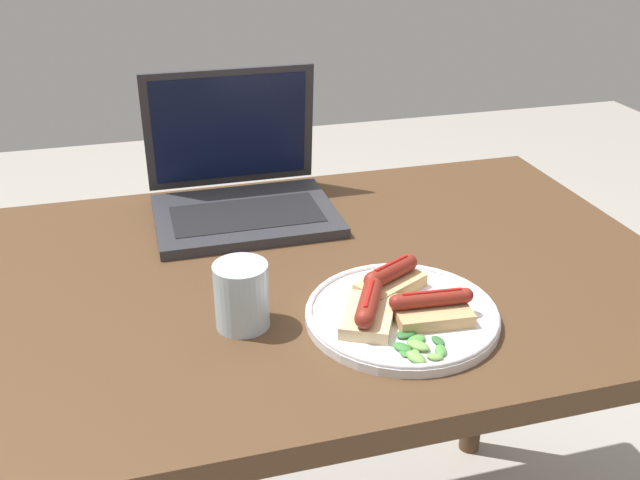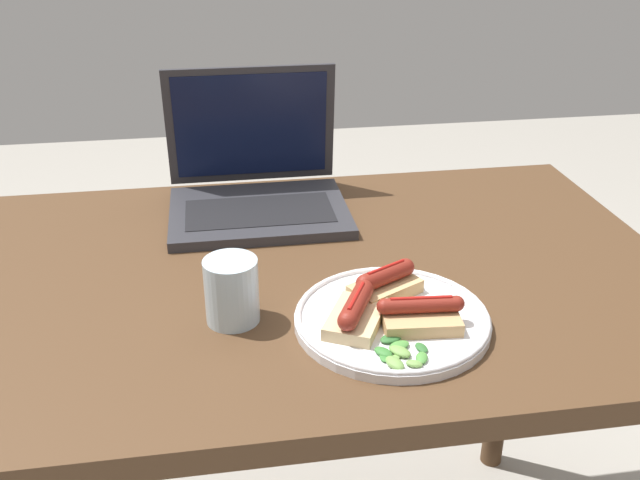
# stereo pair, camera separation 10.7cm
# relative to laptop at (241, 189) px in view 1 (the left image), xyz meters

# --- Properties ---
(desk) EXTENTS (1.42, 0.75, 0.75)m
(desk) POSITION_rel_laptop_xyz_m (-0.07, -0.24, -0.12)
(desk) COLOR #4C331E
(desk) RESTS_ON ground_plane
(laptop) EXTENTS (0.32, 0.27, 0.24)m
(laptop) POSITION_rel_laptop_xyz_m (0.00, 0.00, 0.00)
(laptop) COLOR #2D2D33
(laptop) RESTS_ON desk
(plate) EXTENTS (0.27, 0.27, 0.02)m
(plate) POSITION_rel_laptop_xyz_m (0.15, -0.42, -0.03)
(plate) COLOR silver
(plate) RESTS_ON desk
(sausage_toast_left) EXTENTS (0.10, 0.12, 0.05)m
(sausage_toast_left) POSITION_rel_laptop_xyz_m (0.10, -0.43, -0.01)
(sausage_toast_left) COLOR #D6B784
(sausage_toast_left) RESTS_ON plate
(sausage_toast_middle) EXTENTS (0.11, 0.10, 0.05)m
(sausage_toast_middle) POSITION_rel_laptop_xyz_m (0.15, -0.36, -0.01)
(sausage_toast_middle) COLOR tan
(sausage_toast_middle) RESTS_ON plate
(sausage_toast_right) EXTENTS (0.12, 0.08, 0.04)m
(sausage_toast_right) POSITION_rel_laptop_xyz_m (0.18, -0.44, -0.02)
(sausage_toast_right) COLOR tan
(sausage_toast_right) RESTS_ON plate
(salad_pile) EXTENTS (0.07, 0.08, 0.01)m
(salad_pile) POSITION_rel_laptop_xyz_m (0.14, -0.50, -0.03)
(salad_pile) COLOR #2D662D
(salad_pile) RESTS_ON plate
(drinking_glass) EXTENTS (0.07, 0.07, 0.09)m
(drinking_glass) POSITION_rel_laptop_xyz_m (-0.06, -0.37, 0.00)
(drinking_glass) COLOR silver
(drinking_glass) RESTS_ON desk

